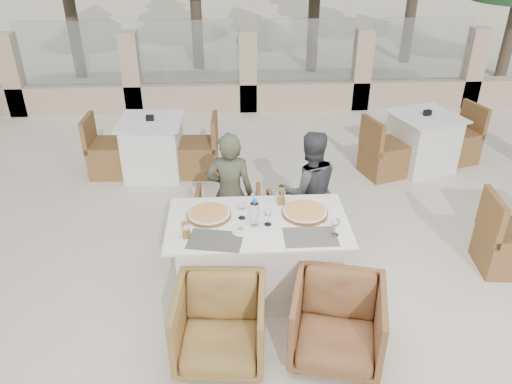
{
  "coord_description": "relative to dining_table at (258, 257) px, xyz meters",
  "views": [
    {
      "loc": [
        -0.33,
        -3.75,
        3.18
      ],
      "look_at": [
        -0.11,
        0.22,
        0.9
      ],
      "focal_mm": 35.0,
      "sensor_mm": 36.0,
      "label": 1
    }
  ],
  "objects": [
    {
      "name": "armchair_near_left",
      "position": [
        -0.34,
        -0.79,
        -0.06
      ],
      "size": [
        0.75,
        0.77,
        0.65
      ],
      "primitive_type": "imported",
      "rotation": [
        0.0,
        0.0,
        -0.08
      ],
      "color": "olive",
      "rests_on": "ground"
    },
    {
      "name": "pizza_right",
      "position": [
        0.43,
        0.1,
        0.41
      ],
      "size": [
        0.51,
        0.51,
        0.05
      ],
      "primitive_type": "cylinder",
      "rotation": [
        0.0,
        0.0,
        -0.26
      ],
      "color": "#CD671B",
      "rests_on": "dining_table"
    },
    {
      "name": "wine_glass_near",
      "position": [
        0.09,
        -0.05,
        0.48
      ],
      "size": [
        0.1,
        0.1,
        0.18
      ],
      "primitive_type": null,
      "rotation": [
        0.0,
        0.0,
        0.3
      ],
      "color": "white",
      "rests_on": "dining_table"
    },
    {
      "name": "beer_glass_left",
      "position": [
        -0.61,
        -0.2,
        0.45
      ],
      "size": [
        0.07,
        0.07,
        0.14
      ],
      "primitive_type": "cylinder",
      "rotation": [
        0.0,
        0.0,
        0.05
      ],
      "color": "orange",
      "rests_on": "dining_table"
    },
    {
      "name": "sand_patch",
      "position": [
        0.11,
        14.08,
        -0.38
      ],
      "size": [
        30.0,
        16.0,
        0.01
      ],
      "primitive_type": "cube",
      "color": "beige",
      "rests_on": "ground"
    },
    {
      "name": "diner_right",
      "position": [
        0.57,
        0.74,
        0.26
      ],
      "size": [
        0.68,
        0.55,
        1.3
      ],
      "primitive_type": "imported",
      "rotation": [
        0.0,
        0.0,
        3.25
      ],
      "color": "#3E4144",
      "rests_on": "ground"
    },
    {
      "name": "armchair_far_left",
      "position": [
        -0.27,
        0.7,
        -0.07
      ],
      "size": [
        0.71,
        0.73,
        0.64
      ],
      "primitive_type": "imported",
      "rotation": [
        0.0,
        0.0,
        3.11
      ],
      "color": "brown",
      "rests_on": "ground"
    },
    {
      "name": "pizza_left",
      "position": [
        -0.43,
        0.11,
        0.41
      ],
      "size": [
        0.5,
        0.5,
        0.05
      ],
      "primitive_type": "cylinder",
      "rotation": [
        0.0,
        0.0,
        0.3
      ],
      "color": "#CD501C",
      "rests_on": "dining_table"
    },
    {
      "name": "placemat_near_left",
      "position": [
        -0.37,
        -0.27,
        0.39
      ],
      "size": [
        0.5,
        0.38,
        0.0
      ],
      "primitive_type": "cube",
      "rotation": [
        0.0,
        0.0,
        -0.19
      ],
      "color": "#524E46",
      "rests_on": "dining_table"
    },
    {
      "name": "dining_table",
      "position": [
        0.0,
        0.0,
        0.0
      ],
      "size": [
        1.6,
        0.9,
        0.77
      ],
      "primitive_type": null,
      "color": "white",
      "rests_on": "ground"
    },
    {
      "name": "armchair_far_right",
      "position": [
        0.52,
        0.7,
        -0.09
      ],
      "size": [
        0.75,
        0.77,
        0.6
      ],
      "primitive_type": "imported",
      "rotation": [
        0.0,
        0.0,
        3.34
      ],
      "color": "brown",
      "rests_on": "ground"
    },
    {
      "name": "ground",
      "position": [
        0.11,
        0.08,
        -0.39
      ],
      "size": [
        80.0,
        80.0,
        0.0
      ],
      "primitive_type": "plane",
      "color": "silver",
      "rests_on": "ground"
    },
    {
      "name": "placemat_near_right",
      "position": [
        0.43,
        -0.26,
        0.39
      ],
      "size": [
        0.45,
        0.3,
        0.0
      ],
      "primitive_type": "cube",
      "rotation": [
        0.0,
        0.0,
        0.01
      ],
      "color": "#615B53",
      "rests_on": "dining_table"
    },
    {
      "name": "diner_left",
      "position": [
        -0.24,
        0.7,
        0.28
      ],
      "size": [
        0.5,
        0.35,
        1.32
      ],
      "primitive_type": "imported",
      "rotation": [
        0.0,
        0.0,
        3.08
      ],
      "color": "#474A35",
      "rests_on": "ground"
    },
    {
      "name": "olive_dish",
      "position": [
        -0.16,
        -0.16,
        0.41
      ],
      "size": [
        0.12,
        0.12,
        0.04
      ],
      "primitive_type": null,
      "rotation": [
        0.0,
        0.0,
        0.05
      ],
      "color": "white",
      "rests_on": "dining_table"
    },
    {
      "name": "armchair_near_right",
      "position": [
        0.58,
        -0.81,
        -0.06
      ],
      "size": [
        0.86,
        0.87,
        0.66
      ],
      "primitive_type": "imported",
      "rotation": [
        0.0,
        0.0,
        -0.24
      ],
      "color": "brown",
      "rests_on": "ground"
    },
    {
      "name": "beer_glass_right",
      "position": [
        0.23,
        0.3,
        0.46
      ],
      "size": [
        0.08,
        0.08,
        0.15
      ],
      "primitive_type": "cylinder",
      "rotation": [
        0.0,
        0.0,
        0.1
      ],
      "color": "gold",
      "rests_on": "dining_table"
    },
    {
      "name": "perimeter_wall_far",
      "position": [
        0.11,
        4.88,
        0.42
      ],
      "size": [
        10.0,
        0.34,
        1.6
      ],
      "primitive_type": null,
      "color": "#CFB392",
      "rests_on": "ground"
    },
    {
      "name": "bg_table_b",
      "position": [
        2.4,
        2.46,
        0.0
      ],
      "size": [
        1.81,
        1.28,
        0.77
      ],
      "primitive_type": null,
      "rotation": [
        0.0,
        0.0,
        0.31
      ],
      "color": "white",
      "rests_on": "ground"
    },
    {
      "name": "wine_glass_centre",
      "position": [
        -0.14,
        0.07,
        0.48
      ],
      "size": [
        0.08,
        0.08,
        0.18
      ],
      "primitive_type": null,
      "rotation": [
        0.0,
        0.0,
        0.08
      ],
      "color": "silver",
      "rests_on": "dining_table"
    },
    {
      "name": "wine_glass_corner",
      "position": [
        0.64,
        -0.24,
        0.48
      ],
      "size": [
        0.08,
        0.08,
        0.18
      ],
      "primitive_type": null,
      "rotation": [
        0.0,
        0.0,
        0.12
      ],
      "color": "silver",
      "rests_on": "dining_table"
    },
    {
      "name": "water_bottle",
      "position": [
        -0.03,
        -0.04,
        0.51
      ],
      "size": [
        0.09,
        0.09,
        0.26
      ],
      "primitive_type": "cylinder",
      "rotation": [
        0.0,
        0.0,
        -0.21
      ],
      "color": "#A1BBD4",
      "rests_on": "dining_table"
    },
    {
      "name": "bg_table_a",
      "position": [
        -1.26,
        2.48,
        0.0
      ],
      "size": [
        1.67,
        0.89,
        0.77
      ],
      "primitive_type": null,
      "rotation": [
        0.0,
        0.0,
        -0.04
      ],
      "color": "white",
      "rests_on": "ground"
    }
  ]
}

